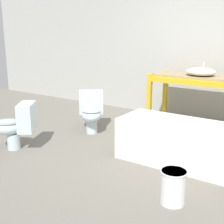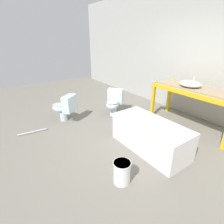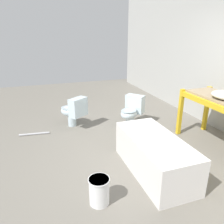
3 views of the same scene
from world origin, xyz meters
The scene contains 8 objects.
ground_plane centered at (0.00, 0.00, 0.00)m, with size 12.00×12.00×0.00m, color slate.
warehouse_wall_rear centered at (0.00, 1.99, 1.60)m, with size 10.80×0.08×3.20m.
shelving_rack centered at (0.40, 1.34, 0.78)m, with size 1.85×0.71×0.93m.
sink_basin centered at (0.28, 1.27, 1.00)m, with size 0.47×0.41×0.21m.
bathtub_main centered at (0.47, -0.09, 0.31)m, with size 1.45×0.65×0.54m.
toilet_near centered at (-1.16, 0.27, 0.37)m, with size 0.64×0.68×0.67m.
toilet_far centered at (-1.57, -0.92, 0.37)m, with size 0.68×0.63×0.67m.
bucket_white centered at (0.83, -1.03, 0.18)m, with size 0.26×0.26×0.34m.
Camera 1 is at (1.86, -3.63, 1.65)m, focal length 50.00 mm.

